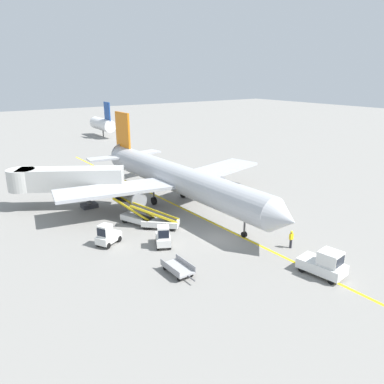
% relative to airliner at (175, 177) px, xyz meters
% --- Properties ---
extents(ground_plane, '(300.00, 300.00, 0.00)m').
position_rel_airliner_xyz_m(ground_plane, '(-1.34, -11.08, -3.42)').
color(ground_plane, gray).
extents(taxi_line_yellow, '(2.67, 79.97, 0.01)m').
position_rel_airliner_xyz_m(taxi_line_yellow, '(0.02, -6.08, -3.41)').
color(taxi_line_yellow, yellow).
rests_on(taxi_line_yellow, ground).
extents(airliner, '(28.60, 35.28, 10.10)m').
position_rel_airliner_xyz_m(airliner, '(0.00, 0.00, 0.00)').
color(airliner, '#B2B5BA').
rests_on(airliner, ground).
extents(jet_bridge, '(12.29, 8.75, 4.85)m').
position_rel_airliner_xyz_m(jet_bridge, '(-11.82, 6.58, 0.12)').
color(jet_bridge, beige).
rests_on(jet_bridge, ground).
extents(pushback_tug, '(2.45, 3.86, 2.20)m').
position_rel_airliner_xyz_m(pushback_tug, '(0.61, -21.09, -2.42)').
color(pushback_tug, silver).
rests_on(pushback_tug, ground).
extents(baggage_tug_near_wing, '(2.25, 2.73, 2.10)m').
position_rel_airliner_xyz_m(baggage_tug_near_wing, '(-7.22, -9.26, -2.49)').
color(baggage_tug_near_wing, silver).
rests_on(baggage_tug_near_wing, ground).
extents(baggage_tug_by_cargo_door, '(2.73, 2.30, 2.10)m').
position_rel_airliner_xyz_m(baggage_tug_by_cargo_door, '(-11.35, -5.99, -2.49)').
color(baggage_tug_by_cargo_door, silver).
rests_on(baggage_tug_by_cargo_door, ground).
extents(belt_loader_forward_hold, '(3.08, 5.10, 2.59)m').
position_rel_airliner_xyz_m(belt_loader_forward_hold, '(-6.69, -2.85, -2.64)').
color(belt_loader_forward_hold, silver).
rests_on(belt_loader_forward_hold, ground).
extents(belt_loader_aft_hold, '(4.51, 4.32, 2.59)m').
position_rel_airliner_xyz_m(belt_loader_aft_hold, '(-5.36, -5.33, -2.64)').
color(belt_loader_aft_hold, silver).
rests_on(belt_loader_aft_hold, ground).
extents(baggage_cart_loaded, '(1.60, 3.77, 0.94)m').
position_rel_airliner_xyz_m(baggage_cart_loaded, '(-8.79, -14.21, -2.95)').
color(baggage_cart_loaded, '#A5A5A8').
rests_on(baggage_cart_loaded, ground).
extents(ground_crew_marshaller, '(0.36, 0.24, 1.70)m').
position_rel_airliner_xyz_m(ground_crew_marshaller, '(2.26, -16.28, -2.51)').
color(ground_crew_marshaller, '#26262D').
rests_on(ground_crew_marshaller, ground).
extents(safety_cone_nose_left, '(0.36, 0.36, 0.44)m').
position_rel_airliner_xyz_m(safety_cone_nose_left, '(5.75, -4.32, -3.20)').
color(safety_cone_nose_left, orange).
rests_on(safety_cone_nose_left, ground).
extents(safety_cone_nose_right, '(0.36, 0.36, 0.44)m').
position_rel_airliner_xyz_m(safety_cone_nose_right, '(7.66, -6.46, -3.20)').
color(safety_cone_nose_right, orange).
rests_on(safety_cone_nose_right, ground).
extents(distant_aircraft_far_left, '(3.00, 10.10, 8.80)m').
position_rel_airliner_xyz_m(distant_aircraft_far_left, '(12.51, 53.71, -0.20)').
color(distant_aircraft_far_left, silver).
rests_on(distant_aircraft_far_left, ground).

